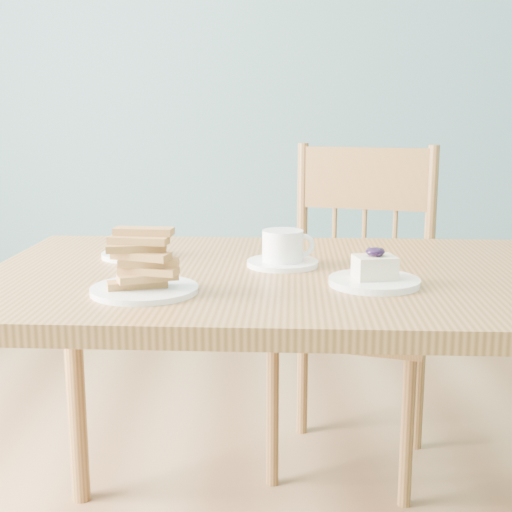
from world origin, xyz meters
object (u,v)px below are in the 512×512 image
at_px(cheesecake_plate_far, 134,250).
at_px(coffee_cup, 283,251).
at_px(biscotti_plate, 144,271).
at_px(cheesecake_plate_near, 374,275).
at_px(dining_table, 315,306).
at_px(dining_chair, 355,306).

relative_size(cheesecake_plate_far, coffee_cup, 0.96).
height_order(cheesecake_plate_far, biscotti_plate, biscotti_plate).
xyz_separation_m(cheesecake_plate_far, biscotti_plate, (0.07, -0.32, 0.03)).
height_order(cheesecake_plate_near, cheesecake_plate_far, cheesecake_plate_near).
height_order(cheesecake_plate_near, biscotti_plate, biscotti_plate).
bearing_deg(cheesecake_plate_far, dining_table, -21.43).
relative_size(cheesecake_plate_near, cheesecake_plate_far, 1.18).
bearing_deg(dining_table, coffee_cup, 141.16).
height_order(cheesecake_plate_far, coffee_cup, coffee_cup).
distance_m(cheesecake_plate_near, biscotti_plate, 0.44).
bearing_deg(dining_chair, cheesecake_plate_far, -123.74).
bearing_deg(cheesecake_plate_near, biscotti_plate, -173.87).
relative_size(cheesecake_plate_near, biscotti_plate, 0.88).
xyz_separation_m(dining_table, biscotti_plate, (-0.34, -0.17, 0.12)).
height_order(dining_table, coffee_cup, coffee_cup).
relative_size(coffee_cup, biscotti_plate, 0.78).
distance_m(dining_chair, cheesecake_plate_near, 0.78).
bearing_deg(dining_table, biscotti_plate, -149.69).
bearing_deg(cheesecake_plate_near, dining_table, 131.12).
xyz_separation_m(dining_table, cheesecake_plate_near, (0.10, -0.12, 0.09)).
distance_m(cheesecake_plate_near, coffee_cup, 0.24).
xyz_separation_m(cheesecake_plate_near, coffee_cup, (-0.17, 0.18, 0.01)).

